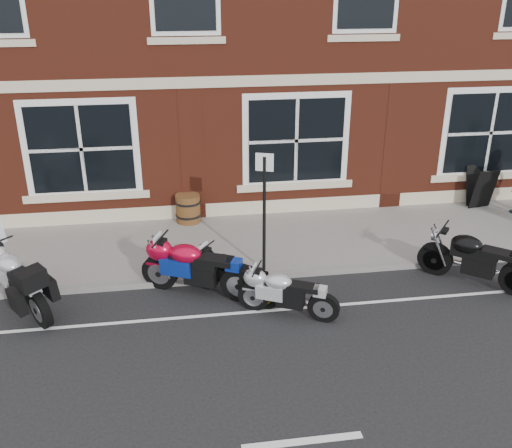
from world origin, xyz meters
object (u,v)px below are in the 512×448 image
object	(u,v)px
moto_touring_silver	(19,276)
moto_sport_red	(197,265)
moto_sport_silver	(286,291)
moto_naked_black	(475,256)
moto_sport_black	(233,273)
barrel_planter	(188,208)
parking_sign	(264,205)
a_board_sign	(480,187)

from	to	relation	value
moto_touring_silver	moto_sport_red	world-z (taller)	moto_touring_silver
moto_sport_silver	moto_naked_black	bearing A→B (deg)	-55.27
moto_sport_black	moto_sport_silver	size ratio (longest dim) A/B	0.91
moto_sport_black	moto_naked_black	size ratio (longest dim) A/B	0.87
moto_touring_silver	moto_sport_black	size ratio (longest dim) A/B	1.29
moto_touring_silver	barrel_planter	size ratio (longest dim) A/B	2.90
moto_sport_silver	moto_touring_silver	bearing A→B (deg)	104.34
moto_sport_silver	barrel_planter	size ratio (longest dim) A/B	2.48
moto_sport_red	parking_sign	size ratio (longest dim) A/B	0.88
moto_naked_black	a_board_sign	distance (m)	4.13
parking_sign	moto_sport_black	bearing A→B (deg)	-113.56
a_board_sign	moto_sport_silver	bearing A→B (deg)	-155.28
moto_touring_silver	a_board_sign	bearing A→B (deg)	-17.34
moto_sport_silver	moto_sport_red	bearing A→B (deg)	83.43
moto_touring_silver	moto_sport_silver	size ratio (longest dim) A/B	1.17
moto_sport_black	parking_sign	size ratio (longest dim) A/B	0.63
moto_sport_red	barrel_planter	world-z (taller)	moto_sport_red
moto_sport_silver	parking_sign	xyz separation A→B (m)	(-0.15, 1.51, 1.05)
barrel_planter	parking_sign	xyz separation A→B (m)	(1.40, -2.75, 1.07)
moto_touring_silver	moto_sport_black	world-z (taller)	moto_touring_silver
moto_sport_red	moto_sport_silver	size ratio (longest dim) A/B	1.26
a_board_sign	parking_sign	distance (m)	6.66
barrel_planter	parking_sign	bearing A→B (deg)	-63.07
moto_sport_black	a_board_sign	bearing A→B (deg)	-22.57
moto_naked_black	barrel_planter	bearing A→B (deg)	97.57
moto_naked_black	moto_sport_red	bearing A→B (deg)	127.59
moto_touring_silver	parking_sign	world-z (taller)	parking_sign
moto_sport_silver	barrel_planter	distance (m)	4.53
moto_touring_silver	a_board_sign	xyz separation A→B (m)	(10.59, 3.17, 0.03)
moto_sport_red	parking_sign	xyz separation A→B (m)	(1.37, 0.53, 0.93)
moto_touring_silver	moto_naked_black	xyz separation A→B (m)	(8.54, -0.42, -0.03)
moto_sport_red	parking_sign	bearing A→B (deg)	-43.10
moto_sport_red	a_board_sign	world-z (taller)	a_board_sign
moto_sport_black	moto_naked_black	xyz separation A→B (m)	(4.70, -0.19, 0.08)
moto_touring_silver	moto_sport_silver	distance (m)	4.80
moto_sport_red	parking_sign	distance (m)	1.74
moto_sport_black	moto_sport_silver	xyz separation A→B (m)	(0.86, -0.76, -0.02)
moto_sport_silver	barrel_planter	world-z (taller)	moto_sport_silver
a_board_sign	barrel_planter	bearing A→B (deg)	168.73
moto_sport_silver	moto_naked_black	xyz separation A→B (m)	(3.84, 0.57, 0.11)
barrel_planter	a_board_sign	bearing A→B (deg)	-0.77
moto_sport_red	moto_naked_black	size ratio (longest dim) A/B	1.21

